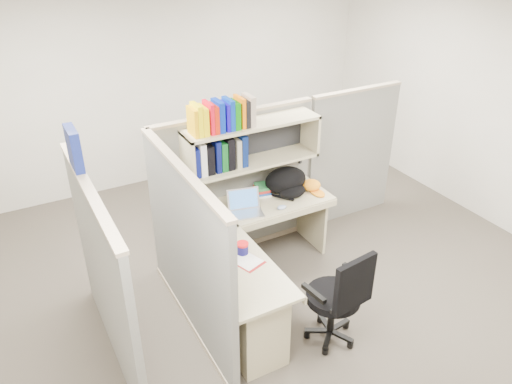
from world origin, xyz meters
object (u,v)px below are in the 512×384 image
desk (255,288)px  backpack (289,182)px  task_chair (336,311)px  laptop (246,204)px  snack_canister (243,248)px

desk → backpack: (0.88, 0.87, 0.43)m
desk → task_chair: task_chair is taller
task_chair → laptop: bearing=100.4°
backpack → snack_canister: size_ratio=4.32×
desk → laptop: size_ratio=5.38×
backpack → snack_canister: bearing=-159.8°
laptop → task_chair: 1.34m
laptop → backpack: backpack is taller
snack_canister → task_chair: 0.96m
snack_canister → desk: bearing=-77.6°
backpack → snack_canister: (-0.91, -0.71, -0.08)m
laptop → snack_canister: (-0.33, -0.56, -0.06)m
laptop → backpack: bearing=27.6°
desk → snack_canister: (-0.03, 0.16, 0.35)m
desk → backpack: 1.31m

